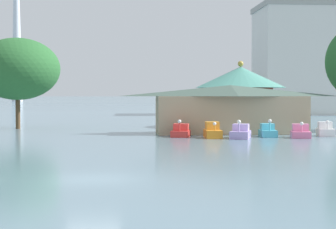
{
  "coord_description": "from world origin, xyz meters",
  "views": [
    {
      "loc": [
        1.46,
        -26.76,
        3.95
      ],
      "look_at": [
        4.44,
        12.81,
        2.54
      ],
      "focal_mm": 61.7,
      "sensor_mm": 36.0,
      "label": 1
    }
  ],
  "objects_px": {
    "pedal_boat_red": "(181,132)",
    "pedal_boat_lavender": "(241,133)",
    "pedal_boat_orange": "(213,131)",
    "pedal_boat_cyan": "(268,131)",
    "background_building_block": "(328,60)",
    "green_roof_pavilion": "(240,92)",
    "shoreline_tree_tall_left": "(17,69)",
    "pedal_boat_pink": "(301,132)",
    "pedal_boat_white": "(325,130)",
    "boathouse": "(230,108)"
  },
  "relations": [
    {
      "from": "boathouse",
      "to": "pedal_boat_white",
      "type": "bearing_deg",
      "value": -29.35
    },
    {
      "from": "pedal_boat_white",
      "to": "green_roof_pavilion",
      "type": "xyz_separation_m",
      "value": [
        -4.85,
        16.0,
        3.69
      ]
    },
    {
      "from": "pedal_boat_red",
      "to": "background_building_block",
      "type": "xyz_separation_m",
      "value": [
        34.92,
        58.2,
        10.24
      ]
    },
    {
      "from": "pedal_boat_red",
      "to": "shoreline_tree_tall_left",
      "type": "distance_m",
      "value": 22.93
    },
    {
      "from": "pedal_boat_lavender",
      "to": "pedal_boat_pink",
      "type": "relative_size",
      "value": 1.17
    },
    {
      "from": "pedal_boat_pink",
      "to": "pedal_boat_white",
      "type": "relative_size",
      "value": 1.15
    },
    {
      "from": "pedal_boat_cyan",
      "to": "background_building_block",
      "type": "distance_m",
      "value": 65.49
    },
    {
      "from": "pedal_boat_orange",
      "to": "green_roof_pavilion",
      "type": "height_order",
      "value": "green_roof_pavilion"
    },
    {
      "from": "pedal_boat_orange",
      "to": "pedal_boat_cyan",
      "type": "relative_size",
      "value": 1.12
    },
    {
      "from": "pedal_boat_white",
      "to": "shoreline_tree_tall_left",
      "type": "relative_size",
      "value": 0.23
    },
    {
      "from": "pedal_boat_cyan",
      "to": "pedal_boat_white",
      "type": "distance_m",
      "value": 5.62
    },
    {
      "from": "pedal_boat_cyan",
      "to": "boathouse",
      "type": "distance_m",
      "value": 5.98
    },
    {
      "from": "pedal_boat_cyan",
      "to": "green_roof_pavilion",
      "type": "relative_size",
      "value": 0.24
    },
    {
      "from": "pedal_boat_red",
      "to": "pedal_boat_lavender",
      "type": "bearing_deg",
      "value": 78.95
    },
    {
      "from": "pedal_boat_red",
      "to": "green_roof_pavilion",
      "type": "distance_m",
      "value": 18.43
    },
    {
      "from": "green_roof_pavilion",
      "to": "shoreline_tree_tall_left",
      "type": "relative_size",
      "value": 1.06
    },
    {
      "from": "pedal_boat_cyan",
      "to": "pedal_boat_lavender",
      "type": "bearing_deg",
      "value": -56.35
    },
    {
      "from": "boathouse",
      "to": "shoreline_tree_tall_left",
      "type": "bearing_deg",
      "value": 157.81
    },
    {
      "from": "pedal_boat_pink",
      "to": "green_roof_pavilion",
      "type": "distance_m",
      "value": 18.17
    },
    {
      "from": "green_roof_pavilion",
      "to": "shoreline_tree_tall_left",
      "type": "xyz_separation_m",
      "value": [
        -26.09,
        -2.11,
        2.57
      ]
    },
    {
      "from": "green_roof_pavilion",
      "to": "pedal_boat_white",
      "type": "bearing_deg",
      "value": -73.12
    },
    {
      "from": "pedal_boat_white",
      "to": "green_roof_pavilion",
      "type": "relative_size",
      "value": 0.22
    },
    {
      "from": "pedal_boat_orange",
      "to": "pedal_boat_lavender",
      "type": "relative_size",
      "value": 0.9
    },
    {
      "from": "pedal_boat_lavender",
      "to": "background_building_block",
      "type": "relative_size",
      "value": 0.11
    },
    {
      "from": "pedal_boat_orange",
      "to": "green_roof_pavilion",
      "type": "relative_size",
      "value": 0.26
    },
    {
      "from": "pedal_boat_red",
      "to": "green_roof_pavilion",
      "type": "bearing_deg",
      "value": 163.55
    },
    {
      "from": "pedal_boat_cyan",
      "to": "shoreline_tree_tall_left",
      "type": "xyz_separation_m",
      "value": [
        -25.33,
        14.27,
        6.31
      ]
    },
    {
      "from": "pedal_boat_white",
      "to": "boathouse",
      "type": "height_order",
      "value": "boathouse"
    },
    {
      "from": "pedal_boat_pink",
      "to": "pedal_boat_white",
      "type": "xyz_separation_m",
      "value": [
        2.91,
        1.68,
        0.05
      ]
    },
    {
      "from": "pedal_boat_lavender",
      "to": "pedal_boat_pink",
      "type": "bearing_deg",
      "value": 111.94
    },
    {
      "from": "boathouse",
      "to": "green_roof_pavilion",
      "type": "height_order",
      "value": "green_roof_pavilion"
    },
    {
      "from": "pedal_boat_white",
      "to": "pedal_boat_cyan",
      "type": "bearing_deg",
      "value": -77.4
    },
    {
      "from": "pedal_boat_red",
      "to": "pedal_boat_cyan",
      "type": "bearing_deg",
      "value": 98.2
    },
    {
      "from": "pedal_boat_lavender",
      "to": "pedal_boat_cyan",
      "type": "bearing_deg",
      "value": 137.9
    },
    {
      "from": "pedal_boat_cyan",
      "to": "green_roof_pavilion",
      "type": "distance_m",
      "value": 16.82
    },
    {
      "from": "pedal_boat_lavender",
      "to": "pedal_boat_cyan",
      "type": "relative_size",
      "value": 1.24
    },
    {
      "from": "pedal_boat_lavender",
      "to": "pedal_boat_red",
      "type": "bearing_deg",
      "value": -95.27
    },
    {
      "from": "pedal_boat_orange",
      "to": "pedal_boat_white",
      "type": "xyz_separation_m",
      "value": [
        10.88,
        1.21,
        -0.03
      ]
    },
    {
      "from": "pedal_boat_red",
      "to": "background_building_block",
      "type": "height_order",
      "value": "background_building_block"
    },
    {
      "from": "pedal_boat_red",
      "to": "pedal_boat_lavender",
      "type": "relative_size",
      "value": 0.86
    },
    {
      "from": "pedal_boat_orange",
      "to": "pedal_boat_lavender",
      "type": "distance_m",
      "value": 2.52
    },
    {
      "from": "pedal_boat_cyan",
      "to": "shoreline_tree_tall_left",
      "type": "height_order",
      "value": "shoreline_tree_tall_left"
    },
    {
      "from": "pedal_boat_orange",
      "to": "pedal_boat_cyan",
      "type": "height_order",
      "value": "pedal_boat_cyan"
    },
    {
      "from": "pedal_boat_lavender",
      "to": "background_building_block",
      "type": "bearing_deg",
      "value": 172.21
    },
    {
      "from": "pedal_boat_orange",
      "to": "shoreline_tree_tall_left",
      "type": "relative_size",
      "value": 0.28
    },
    {
      "from": "background_building_block",
      "to": "pedal_boat_orange",
      "type": "bearing_deg",
      "value": -118.34
    },
    {
      "from": "pedal_boat_cyan",
      "to": "pedal_boat_orange",
      "type": "bearing_deg",
      "value": -77.0
    },
    {
      "from": "pedal_boat_lavender",
      "to": "pedal_boat_white",
      "type": "xyz_separation_m",
      "value": [
        8.49,
        2.02,
        0.03
      ]
    },
    {
      "from": "pedal_boat_pink",
      "to": "boathouse",
      "type": "height_order",
      "value": "boathouse"
    },
    {
      "from": "pedal_boat_orange",
      "to": "boathouse",
      "type": "height_order",
      "value": "boathouse"
    }
  ]
}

